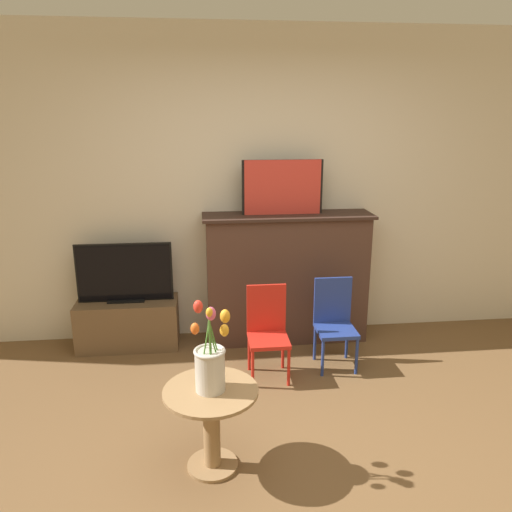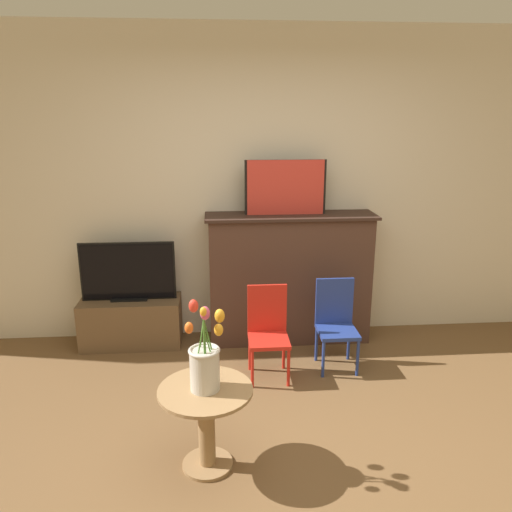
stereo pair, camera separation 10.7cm
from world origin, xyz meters
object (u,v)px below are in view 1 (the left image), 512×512
object	(u,v)px
painting	(283,187)
chair_blue	(334,319)
chair_red	(267,328)
tv_monitor	(125,273)
vase_tulips	(210,362)

from	to	relation	value
painting	chair_blue	bearing A→B (deg)	-56.84
painting	chair_blue	distance (m)	1.18
painting	chair_blue	xyz separation A→B (m)	(0.35, -0.54, -0.99)
chair_red	chair_blue	distance (m)	0.57
tv_monitor	chair_red	xyz separation A→B (m)	(1.15, -0.63, -0.28)
tv_monitor	painting	bearing A→B (deg)	0.92
painting	chair_blue	world-z (taller)	painting
tv_monitor	vase_tulips	distance (m)	1.80
tv_monitor	vase_tulips	bearing A→B (deg)	-67.47
painting	tv_monitor	world-z (taller)	painting
chair_blue	vase_tulips	distance (m)	1.56
chair_red	chair_blue	xyz separation A→B (m)	(0.56, 0.11, 0.00)
chair_red	vase_tulips	bearing A→B (deg)	-113.71
chair_blue	vase_tulips	bearing A→B (deg)	-131.42
vase_tulips	tv_monitor	bearing A→B (deg)	112.53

